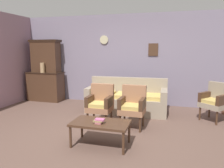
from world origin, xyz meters
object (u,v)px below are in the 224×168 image
(vase_on_cabinet, at_px, (42,68))
(wingback_chair_by_fireplace, at_px, (215,100))
(side_cabinet, at_px, (46,86))
(coffee_table, at_px, (101,124))
(armchair_row_middle, at_px, (133,105))
(book_stack_on_table, at_px, (99,121))
(armchair_near_cabinet, at_px, (100,103))
(floral_couch, at_px, (127,100))

(vase_on_cabinet, distance_m, wingback_chair_by_fireplace, 5.00)
(side_cabinet, relative_size, coffee_table, 1.16)
(armchair_row_middle, distance_m, book_stack_on_table, 1.15)
(armchair_near_cabinet, bearing_deg, armchair_row_middle, 1.29)
(floral_couch, xyz_separation_m, armchair_near_cabinet, (-0.36, -1.11, 0.17))
(floral_couch, relative_size, armchair_row_middle, 2.34)
(vase_on_cabinet, relative_size, coffee_table, 0.31)
(floral_couch, height_order, book_stack_on_table, floral_couch)
(side_cabinet, relative_size, floral_couch, 0.55)
(vase_on_cabinet, height_order, floral_couch, vase_on_cabinet)
(coffee_table, bearing_deg, armchair_row_middle, 69.62)
(vase_on_cabinet, distance_m, coffee_table, 3.84)
(armchair_row_middle, distance_m, coffee_table, 1.09)
(side_cabinet, xyz_separation_m, coffee_table, (2.80, -2.72, -0.09))
(vase_on_cabinet, relative_size, floral_couch, 0.15)
(side_cabinet, bearing_deg, vase_on_cabinet, -82.90)
(book_stack_on_table, bearing_deg, floral_couch, 89.26)
(side_cabinet, distance_m, floral_couch, 2.89)
(armchair_near_cabinet, bearing_deg, coffee_table, -71.20)
(floral_couch, bearing_deg, armchair_near_cabinet, -108.08)
(armchair_row_middle, xyz_separation_m, coffee_table, (-0.38, -1.02, -0.12))
(wingback_chair_by_fireplace, bearing_deg, coffee_table, -137.59)
(coffee_table, distance_m, book_stack_on_table, 0.11)
(coffee_table, height_order, book_stack_on_table, book_stack_on_table)
(armchair_near_cabinet, relative_size, wingback_chair_by_fireplace, 1.00)
(armchair_near_cabinet, distance_m, coffee_table, 1.06)
(side_cabinet, relative_size, vase_on_cabinet, 3.68)
(armchair_row_middle, distance_m, wingback_chair_by_fireplace, 2.01)
(side_cabinet, xyz_separation_m, book_stack_on_table, (2.80, -2.79, -0.00))
(armchair_row_middle, bearing_deg, side_cabinet, 151.77)
(armchair_row_middle, height_order, book_stack_on_table, armchair_row_middle)
(coffee_table, bearing_deg, armchair_near_cabinet, 108.80)
(armchair_row_middle, bearing_deg, armchair_near_cabinet, -178.71)
(floral_couch, bearing_deg, coffee_table, -90.63)
(book_stack_on_table, bearing_deg, coffee_table, 86.03)
(armchair_row_middle, relative_size, wingback_chair_by_fireplace, 1.00)
(vase_on_cabinet, bearing_deg, coffee_table, -42.53)
(vase_on_cabinet, relative_size, wingback_chair_by_fireplace, 0.35)
(floral_couch, distance_m, armchair_row_middle, 1.17)
(floral_couch, bearing_deg, vase_on_cabinet, 171.11)
(floral_couch, bearing_deg, book_stack_on_table, -90.74)
(vase_on_cabinet, height_order, armchair_row_middle, vase_on_cabinet)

